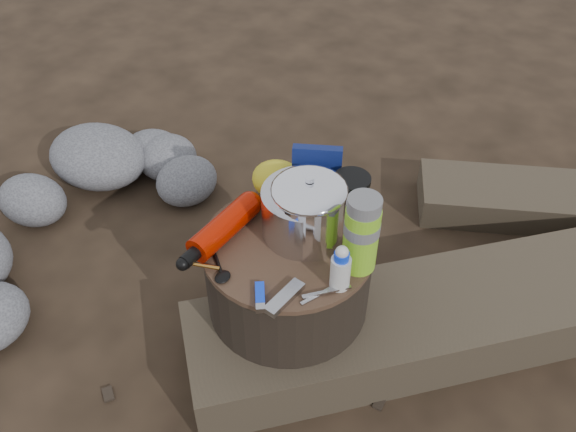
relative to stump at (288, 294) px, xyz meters
The scene contains 16 objects.
ground 0.20m from the stump, ahead, with size 60.00×60.00×0.00m, color #2E2217.
stump is the anchor object (origin of this frame).
rock_ring 0.82m from the stump, behind, with size 0.50×1.10×0.22m, color #5A5A5F, non-canonical shape.
log_main 0.70m from the stump, 35.11° to the left, with size 0.33×1.95×0.16m, color #3F3528.
foil_windscreen 0.27m from the stump, 74.54° to the left, with size 0.21×0.21×0.13m, color silver.
camping_pot 0.29m from the stump, 54.37° to the left, with size 0.18×0.18×0.18m, color white.
fuel_bottle 0.28m from the stump, 158.83° to the right, with size 0.07×0.27×0.07m, color #B31501, non-canonical shape.
thermos 0.35m from the stump, ahead, with size 0.08×0.08×0.20m, color #85CE23.
travel_mug 0.32m from the stump, 58.54° to the left, with size 0.09×0.09×0.13m, color black.
stuff_sack 0.30m from the stump, 126.61° to the left, with size 0.15×0.12×0.10m, color gold.
food_pouch 0.33m from the stump, 95.11° to the left, with size 0.13×0.03×0.16m, color #0C1852.
lighter 0.27m from the stump, 81.40° to the right, with size 0.02×0.08×0.01m, color #0F3AF4.
multitool 0.27m from the stump, 63.48° to the right, with size 0.03×0.11×0.02m, color #A6A5AA.
pot_grabber 0.27m from the stump, 35.74° to the right, with size 0.03×0.12×0.01m, color #A6A5AA, non-canonical shape.
spork 0.27m from the stump, 132.33° to the right, with size 0.03×0.13×0.01m, color black, non-canonical shape.
squeeze_bottle 0.31m from the stump, 20.56° to the right, with size 0.05×0.05×0.11m, color silver.
Camera 1 is at (0.51, -0.92, 1.45)m, focal length 37.88 mm.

